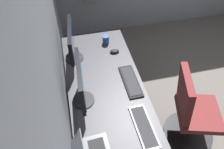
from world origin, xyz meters
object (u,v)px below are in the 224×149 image
object	(u,v)px
mouse_main	(115,51)
coffee_mug	(106,39)
monitor_secondary	(72,42)
keyboard_main	(131,81)
monitor_primary	(81,83)
drawer_pedestal	(106,115)
keyboard_spare	(144,126)
office_chair	(191,113)

from	to	relation	value
mouse_main	coffee_mug	xyz separation A→B (m)	(0.19, 0.06, 0.03)
monitor_secondary	keyboard_main	xyz separation A→B (m)	(-0.47, -0.50, -0.22)
monitor_primary	coffee_mug	xyz separation A→B (m)	(0.77, -0.37, -0.20)
drawer_pedestal	coffee_mug	distance (m)	0.87
monitor_primary	keyboard_spare	xyz separation A→B (m)	(-0.38, -0.45, -0.24)
monitor_primary	keyboard_spare	distance (m)	0.64
monitor_secondary	mouse_main	distance (m)	0.50
office_chair	drawer_pedestal	bearing A→B (deg)	74.15
coffee_mug	office_chair	size ratio (longest dim) A/B	0.12
keyboard_spare	mouse_main	bearing A→B (deg)	1.18
keyboard_main	coffee_mug	distance (m)	0.66
monitor_secondary	mouse_main	bearing A→B (deg)	-90.96
monitor_secondary	drawer_pedestal	bearing A→B (deg)	-157.81
mouse_main	coffee_mug	world-z (taller)	coffee_mug
keyboard_main	office_chair	xyz separation A→B (m)	(-0.33, -0.57, -0.28)
coffee_mug	monitor_secondary	bearing A→B (deg)	115.13
keyboard_main	keyboard_spare	distance (m)	0.50
keyboard_main	mouse_main	size ratio (longest dim) A/B	4.05
office_chair	keyboard_spare	bearing A→B (deg)	106.09
monitor_secondary	coffee_mug	xyz separation A→B (m)	(0.18, -0.39, -0.18)
keyboard_main	monitor_primary	bearing A→B (deg)	103.92
monitor_primary	keyboard_spare	world-z (taller)	monitor_primary
monitor_primary	keyboard_spare	size ratio (longest dim) A/B	1.13
keyboard_main	mouse_main	distance (m)	0.46
monitor_primary	monitor_secondary	xyz separation A→B (m)	(0.59, 0.02, -0.02)
keyboard_main	mouse_main	bearing A→B (deg)	6.51
monitor_primary	mouse_main	size ratio (longest dim) A/B	4.60
drawer_pedestal	mouse_main	xyz separation A→B (m)	(0.55, -0.23, 0.40)
keyboard_main	coffee_mug	xyz separation A→B (m)	(0.65, 0.11, 0.04)
drawer_pedestal	monitor_primary	distance (m)	0.67
keyboard_spare	coffee_mug	bearing A→B (deg)	3.96
keyboard_spare	monitor_secondary	bearing A→B (deg)	25.95
monitor_secondary	keyboard_spare	xyz separation A→B (m)	(-0.97, -0.47, -0.22)
keyboard_spare	mouse_main	size ratio (longest dim) A/B	4.07
drawer_pedestal	keyboard_spare	bearing A→B (deg)	-149.40
monitor_primary	keyboard_main	size ratio (longest dim) A/B	1.14
drawer_pedestal	office_chair	size ratio (longest dim) A/B	0.72
drawer_pedestal	keyboard_main	world-z (taller)	keyboard_main
keyboard_main	monitor_secondary	bearing A→B (deg)	47.20
monitor_primary	keyboard_main	xyz separation A→B (m)	(0.12, -0.48, -0.24)
keyboard_main	keyboard_spare	bearing A→B (deg)	176.29
office_chair	monitor_primary	bearing A→B (deg)	78.81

